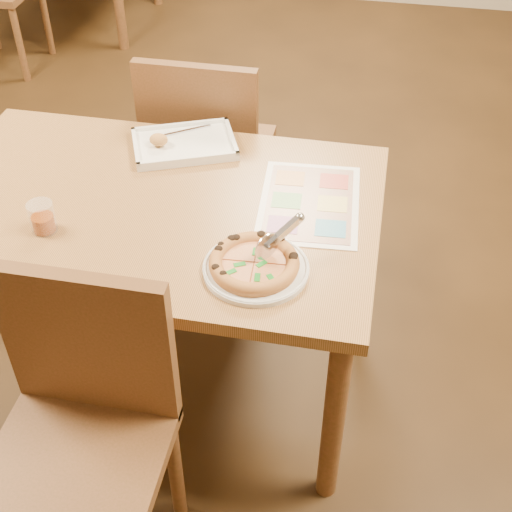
% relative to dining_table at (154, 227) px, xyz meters
% --- Properties ---
extents(dining_table, '(1.30, 0.85, 0.72)m').
position_rel_dining_table_xyz_m(dining_table, '(0.00, 0.00, 0.00)').
color(dining_table, '#A67242').
rests_on(dining_table, ground).
extents(chair_near, '(0.42, 0.42, 0.47)m').
position_rel_dining_table_xyz_m(chair_near, '(0.00, -0.60, -0.07)').
color(chair_near, brown).
rests_on(chair_near, ground).
extents(chair_far, '(0.42, 0.42, 0.47)m').
position_rel_dining_table_xyz_m(chair_far, '(-0.00, 0.60, -0.07)').
color(chair_far, brown).
rests_on(chair_far, ground).
extents(plate, '(0.35, 0.35, 0.01)m').
position_rel_dining_table_xyz_m(plate, '(0.35, -0.22, 0.09)').
color(plate, silver).
rests_on(plate, dining_table).
extents(pizza, '(0.23, 0.23, 0.04)m').
position_rel_dining_table_xyz_m(pizza, '(0.34, -0.23, 0.11)').
color(pizza, '#BC7440').
rests_on(pizza, plate).
extents(pizza_cutter, '(0.10, 0.12, 0.09)m').
position_rel_dining_table_xyz_m(pizza_cutter, '(0.40, -0.18, 0.17)').
color(pizza_cutter, silver).
rests_on(pizza_cutter, pizza).
extents(appetizer_tray, '(0.37, 0.32, 0.06)m').
position_rel_dining_table_xyz_m(appetizer_tray, '(0.01, 0.30, 0.10)').
color(appetizer_tray, white).
rests_on(appetizer_tray, dining_table).
extents(glass_tumbler, '(0.07, 0.07, 0.09)m').
position_rel_dining_table_xyz_m(glass_tumbler, '(-0.25, -0.17, 0.12)').
color(glass_tumbler, '#86350A').
rests_on(glass_tumbler, dining_table).
extents(menu, '(0.31, 0.41, 0.00)m').
position_rel_dining_table_xyz_m(menu, '(0.44, 0.09, 0.09)').
color(menu, white).
rests_on(menu, dining_table).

